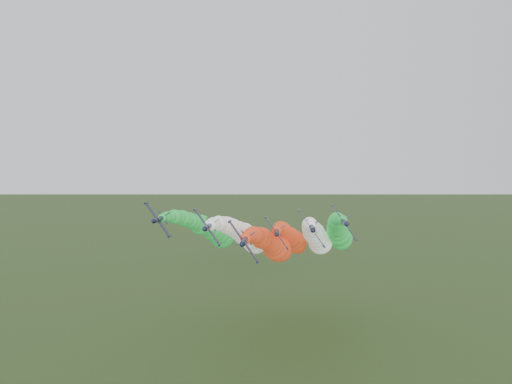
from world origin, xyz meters
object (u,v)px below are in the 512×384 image
(jet_lead, at_px, (272,245))
(jet_inner_right, at_px, (316,236))
(jet_outer_left, at_px, (209,230))
(jet_trail, at_px, (291,238))
(jet_outer_right, at_px, (338,232))
(jet_inner_left, at_px, (245,235))

(jet_lead, height_order, jet_inner_right, jet_inner_right)
(jet_outer_left, distance_m, jet_trail, 27.29)
(jet_inner_right, xyz_separation_m, jet_outer_left, (-33.28, 5.99, 0.85))
(jet_lead, xyz_separation_m, jet_trail, (5.57, 25.91, -1.69))
(jet_lead, distance_m, jet_outer_left, 27.19)
(jet_outer_left, relative_size, jet_outer_right, 1.00)
(jet_outer_left, relative_size, jet_trail, 1.01)
(jet_lead, height_order, jet_inner_left, jet_inner_left)
(jet_inner_right, bearing_deg, jet_outer_left, 169.80)
(jet_lead, xyz_separation_m, jet_outer_left, (-20.30, 18.00, 1.91))
(jet_lead, bearing_deg, jet_outer_right, 42.84)
(jet_outer_left, height_order, jet_trail, jet_outer_left)
(jet_inner_left, xyz_separation_m, jet_outer_right, (28.91, 6.12, 0.48))
(jet_lead, height_order, jet_outer_right, jet_outer_right)
(jet_lead, height_order, jet_outer_left, jet_outer_left)
(jet_inner_left, bearing_deg, jet_inner_right, -2.12)
(jet_inner_left, height_order, jet_outer_right, jet_outer_right)
(jet_inner_left, distance_m, jet_outer_right, 29.56)
(jet_inner_right, xyz_separation_m, jet_trail, (-7.41, 13.91, -2.76))
(jet_trail, bearing_deg, jet_inner_left, -137.04)
(jet_inner_right, bearing_deg, jet_inner_left, 177.88)
(jet_outer_right, relative_size, jet_trail, 1.01)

